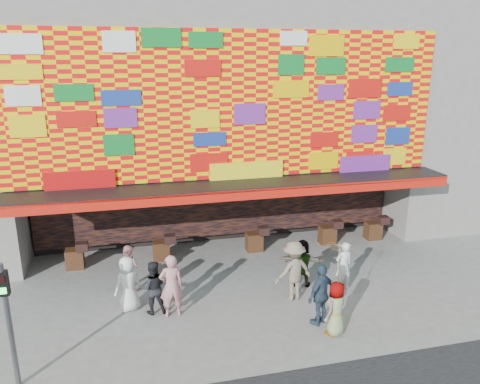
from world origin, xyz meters
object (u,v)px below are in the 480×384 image
Objects in this scene: ped_c at (153,287)px; ped_f at (302,263)px; ped_g at (336,309)px; signal_left at (8,312)px; ped_i at (129,267)px; ped_b at (171,286)px; ped_h at (344,266)px; ped_d at (294,271)px; ped_a at (128,284)px; parasol at (339,260)px; ped_e at (321,294)px.

ped_f is (4.75, 0.55, -0.01)m from ped_c.
signal_left is at bearing -30.60° from ped_g.
ped_g is 6.56m from ped_i.
ped_b is 5.45m from ped_h.
signal_left is 1.88× the size of ped_c.
ped_g is at bearing 90.43° from ped_d.
ped_g is at bearing 152.43° from ped_b.
ped_h is (9.12, 2.48, -1.07)m from signal_left.
ped_g is at bearing -174.10° from ped_i.
ped_c is at bearing 26.71° from ped_f.
ped_a is 1.04× the size of ped_h.
ped_h is at bearing 151.28° from ped_a.
parasol is (-1.31, -2.28, 1.36)m from ped_h.
ped_d is (4.87, -0.52, 0.10)m from ped_a.
ped_c is 0.86× the size of ped_d.
ped_b is at bearing 31.25° from ped_f.
ped_a is at bearing -57.96° from ped_g.
ped_b is 2.25m from ped_i.
ped_a is 1.31m from ped_i.
ped_a is 0.93× the size of ped_e.
ped_d reaches higher than ped_h.
ped_a is 1.34m from ped_b.
ped_a is 0.89× the size of ped_d.
ped_f is (0.56, 0.75, -0.15)m from ped_d.
ped_i is 0.81× the size of parasol.
ped_a is at bearing 154.11° from parasol.
ped_g is (7.82, 0.20, -1.11)m from signal_left.
parasol reaches higher than ped_i.
signal_left is 2.01× the size of ped_i.
ped_d is 1.25× the size of ped_i.
ped_c is 5.15m from ped_g.
ped_a reaches higher than ped_f.
ped_h is (6.62, -0.30, -0.03)m from ped_a.
ped_c is 1.07× the size of ped_i.
ped_e is 1.19× the size of ped_i.
ped_a is 5.91m from ped_g.
ped_b is at bearing -49.66° from ped_e.
ped_h is at bearing -151.48° from ped_i.
ped_a reaches higher than ped_h.
signal_left is 9.51m from ped_h.
ped_e reaches higher than ped_a.
ped_b is 0.59m from ped_c.
ped_a reaches higher than ped_g.
signal_left is 1.68× the size of ped_e.
ped_c is 5.94m from ped_h.
ped_g is 0.81× the size of parasol.
ped_d is at bearing -110.52° from ped_e.
ped_h is at bearing -151.96° from ped_g.
ped_d is at bearing 73.02° from ped_f.
ped_h is (5.94, 0.03, -0.00)m from ped_c.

